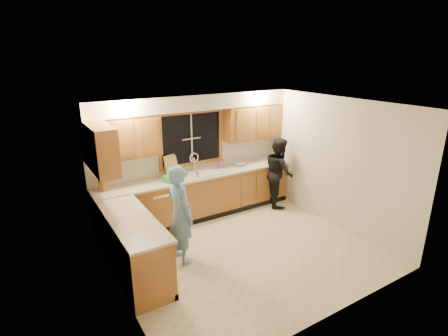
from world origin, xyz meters
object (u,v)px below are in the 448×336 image
object	(u,v)px
sink	(199,177)
stove	(146,265)
man	(180,214)
knife_block	(103,184)
woman	(279,172)
dish_crate	(173,178)
soap_bottle	(220,163)
bowl	(240,164)
dishwasher	(161,207)

from	to	relation	value
sink	stove	bearing A→B (deg)	-134.61
man	knife_block	xyz separation A→B (m)	(-0.83, 1.41, 0.23)
woman	dish_crate	world-z (taller)	woman
woman	soap_bottle	distance (m)	1.32
sink	bowl	bearing A→B (deg)	2.58
stove	soap_bottle	xyz separation A→B (m)	(2.40, 1.98, 0.57)
soap_bottle	dishwasher	bearing A→B (deg)	-173.24
soap_bottle	woman	bearing A→B (deg)	-25.49
knife_block	stove	bearing A→B (deg)	-122.94
dish_crate	soap_bottle	xyz separation A→B (m)	(1.23, 0.29, 0.04)
sink	stove	size ratio (longest dim) A/B	0.96
knife_block	dish_crate	xyz separation A→B (m)	(1.22, -0.23, -0.06)
sink	dish_crate	bearing A→B (deg)	-168.19
soap_bottle	man	bearing A→B (deg)	-137.92
stove	dish_crate	xyz separation A→B (m)	(1.17, 1.69, 0.54)
knife_block	dish_crate	bearing A→B (deg)	-45.03
man	knife_block	bearing A→B (deg)	25.06
dishwasher	man	xyz separation A→B (m)	(-0.17, -1.29, 0.41)
dish_crate	woman	bearing A→B (deg)	-6.38
knife_block	dish_crate	world-z (taller)	knife_block
dishwasher	woman	distance (m)	2.67
man	dish_crate	bearing A→B (deg)	-23.94
dishwasher	knife_block	distance (m)	1.19
knife_block	soap_bottle	world-z (taller)	knife_block
man	soap_bottle	distance (m)	2.20
knife_block	dishwasher	bearing A→B (deg)	-40.83
bowl	soap_bottle	bearing A→B (deg)	165.55
dishwasher	man	bearing A→B (deg)	-97.52
dishwasher	soap_bottle	size ratio (longest dim) A/B	4.02
stove	knife_block	size ratio (longest dim) A/B	3.67
stove	woman	distance (m)	3.86
sink	soap_bottle	size ratio (longest dim) A/B	4.21
dish_crate	bowl	world-z (taller)	dish_crate
man	dish_crate	distance (m)	1.25
sink	bowl	size ratio (longest dim) A/B	3.82
woman	dish_crate	size ratio (longest dim) A/B	5.45
knife_block	woman	bearing A→B (deg)	-42.24
knife_block	bowl	distance (m)	2.89
sink	knife_block	size ratio (longest dim) A/B	3.51
dishwasher	woman	xyz separation A→B (m)	(2.62, -0.38, 0.36)
sink	dish_crate	size ratio (longest dim) A/B	3.06
stove	knife_block	bearing A→B (deg)	91.49
man	knife_block	size ratio (longest dim) A/B	6.66
dish_crate	sink	bearing A→B (deg)	11.81
stove	dish_crate	bearing A→B (deg)	55.31
knife_block	soap_bottle	xyz separation A→B (m)	(2.45, 0.06, -0.02)
stove	bowl	xyz separation A→B (m)	(2.83, 1.87, 0.50)
soap_bottle	knife_block	bearing A→B (deg)	-178.60
man	dish_crate	world-z (taller)	man
stove	man	world-z (taller)	man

